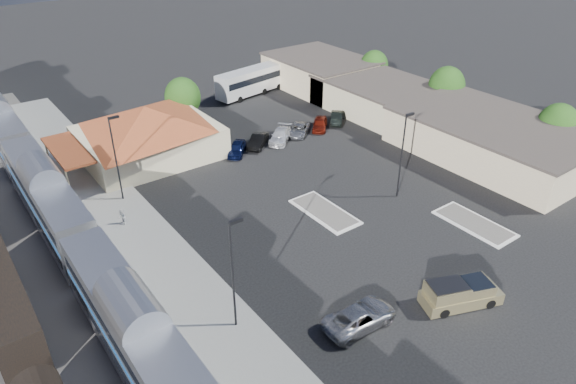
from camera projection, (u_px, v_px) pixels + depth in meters
ground at (305, 236)px, 46.76m from camera, size 280.00×280.00×0.00m
railbed at (40, 278)px, 41.52m from camera, size 16.00×100.00×0.12m
platform at (155, 250)px, 44.73m from camera, size 5.50×92.00×0.18m
passenger_train at (48, 201)px, 46.47m from camera, size 3.00×104.00×5.55m
freight_cars at (3, 302)px, 36.35m from camera, size 2.80×46.00×4.00m
station_depot at (148, 132)px, 59.58m from camera, size 18.35×12.24×6.20m
buildings_east at (402, 104)px, 69.96m from camera, size 14.40×51.40×4.80m
traffic_island_south at (325, 212)px, 50.15m from camera, size 3.30×7.50×0.21m
traffic_island_north at (474, 224)px, 48.32m from camera, size 3.30×7.50×0.21m
lamp_plat_s at (233, 267)px, 34.30m from camera, size 1.08×0.25×9.00m
lamp_plat_n at (116, 152)px, 49.64m from camera, size 1.08×0.25×9.00m
lamp_lot at (403, 149)px, 50.30m from camera, size 1.08×0.25×9.00m
tree_east_a at (557, 124)px, 59.48m from camera, size 4.56×4.56×6.42m
tree_east_b at (446, 86)px, 70.47m from camera, size 4.94×4.94×6.96m
tree_east_c at (374, 66)px, 80.46m from camera, size 4.41×4.41×6.21m
tree_depot at (183, 97)px, 67.20m from camera, size 4.71×4.71×6.63m
pickup_truck at (461, 294)px, 38.49m from camera, size 6.41×4.22×2.08m
suv at (360, 317)px, 36.62m from camera, size 5.85×2.88×1.60m
coach_bus at (252, 80)px, 78.91m from camera, size 12.96×4.88×4.07m
person_b at (122, 217)px, 47.70m from camera, size 0.69×0.83×1.56m
parked_car_a at (237, 149)px, 61.19m from camera, size 4.22×4.34×1.47m
parked_car_b at (258, 141)px, 63.03m from camera, size 4.52×4.21×1.51m
parked_car_c at (280, 136)px, 64.47m from camera, size 5.30×5.01×1.51m
parked_car_d at (299, 130)px, 66.38m from camera, size 4.94×4.70×1.30m
parked_car_e at (320, 124)px, 67.76m from camera, size 4.38×4.43×1.51m
parked_car_f at (337, 118)px, 69.62m from camera, size 4.13×4.26×1.45m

